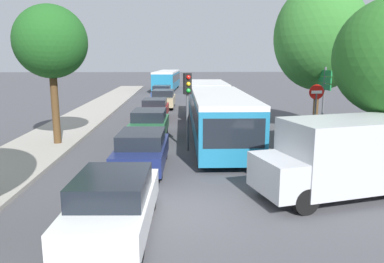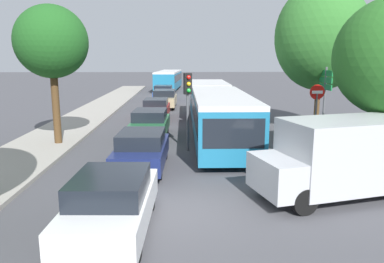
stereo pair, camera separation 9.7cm
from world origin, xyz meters
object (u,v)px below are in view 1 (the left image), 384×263
Objects in this scene: queued_car_red at (155,109)px; queued_car_tan at (163,99)px; city_bus_rear at (167,79)px; queued_car_navy at (142,150)px; queued_car_green at (150,123)px; direction_sign_post at (324,88)px; white_van at (346,155)px; tree_right_mid at (320,40)px; articulated_bus at (214,106)px; queued_car_blue at (162,93)px; queued_car_white at (113,203)px; tree_left_mid at (50,44)px; no_entry_sign at (316,105)px; traffic_light at (188,94)px.

queued_car_tan reaches higher than queued_car_red.
city_bus_rear is 23.08m from queued_car_red.
queued_car_navy is 0.98× the size of queued_car_green.
city_bus_rear is 30.96m from direction_sign_post.
tree_right_mid is at bearing -120.37° from white_van.
white_van is (2.89, -10.18, -0.16)m from articulated_bus.
queued_car_tan is at bearing -1.66° from queued_car_red.
queued_car_blue is (-0.06, 17.28, -0.00)m from queued_car_green.
queued_car_white is 1.06× the size of queued_car_red.
queued_car_green reaches higher than queued_car_navy.
no_entry_sign is at bearing 0.00° from tree_left_mid.
queued_car_navy is at bearing -177.49° from queued_car_blue.
queued_car_green is at bearing 1.68° from queued_car_white.
white_van is (6.42, -14.66, 0.56)m from queued_car_red.
queued_car_red is at bearing -178.00° from queued_car_blue.
direction_sign_post is (2.41, 8.02, 1.33)m from white_van.
queued_car_blue is 18.65m from tree_right_mid.
queued_car_blue is 1.16× the size of direction_sign_post.
queued_car_navy is at bearing -178.50° from queued_car_tan.
tree_right_mid is at bearing -104.41° from direction_sign_post.
queued_car_blue is (0.00, 28.01, 0.00)m from queued_car_white.
articulated_bus is 4.91m from traffic_light.
tree_left_mid is (-4.14, 8.96, 3.91)m from queued_car_white.
tree_right_mid is (9.10, -27.44, 3.63)m from city_bus_rear.
city_bus_rear is at bearing 1.13° from queued_car_blue.
queued_car_navy is at bearing -176.68° from queued_car_green.
city_bus_rear is at bearing 2.57° from queued_car_tan.
tree_left_mid is at bearing -65.89° from articulated_bus.
white_van reaches higher than queued_car_tan.
traffic_light reaches higher than queued_car_tan.
queued_car_white is (-3.52, -12.30, -0.67)m from articulated_bus.
queued_car_tan is 1.28× the size of traffic_light.
queued_car_red is 1.09× the size of direction_sign_post.
city_bus_rear is 34.71m from queued_car_navy.
queued_car_red is (-0.07, 6.06, -0.04)m from queued_car_green.
queued_car_red is 5.53m from queued_car_tan.
traffic_light is (1.88, -2.93, 1.77)m from queued_car_green.
tree_left_mid is at bearing 114.73° from queued_car_green.
direction_sign_post is at bearing -101.38° from tree_right_mid.
queued_car_blue is 26.67m from white_van.
no_entry_sign reaches higher than queued_car_red.
queued_car_green reaches higher than queued_car_blue.
queued_car_white is 0.66× the size of tree_left_mid.
city_bus_rear reaches higher than queued_car_green.
queued_car_green is at bearing -175.78° from city_bus_rear.
queued_car_white is at bearing -177.97° from queued_car_blue.
white_van is at bearing -105.58° from tree_right_mid.
articulated_bus reaches higher than queued_car_blue.
white_van is 0.66× the size of tree_right_mid.
queued_car_blue is at bearing 120.76° from tree_right_mid.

